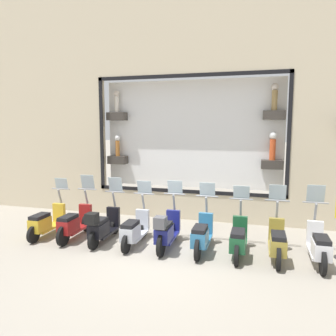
{
  "coord_description": "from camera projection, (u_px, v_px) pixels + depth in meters",
  "views": [
    {
      "loc": [
        -7.14,
        -2.26,
        3.15
      ],
      "look_at": [
        2.13,
        0.33,
        1.91
      ],
      "focal_mm": 35.0,
      "sensor_mm": 36.0,
      "label": 1
    }
  ],
  "objects": [
    {
      "name": "ground_plane",
      "position": [
        157.0,
        259.0,
        7.82
      ],
      "size": [
        120.0,
        120.0,
        0.0
      ],
      "primitive_type": "plane",
      "color": "gray"
    },
    {
      "name": "building_facade",
      "position": [
        190.0,
        99.0,
        10.75
      ],
      "size": [
        1.22,
        36.0,
        7.89
      ],
      "color": "beige",
      "rests_on": "ground_plane"
    },
    {
      "name": "scooter_white_0",
      "position": [
        319.0,
        246.0,
        7.45
      ],
      "size": [
        1.8,
        0.61,
        1.71
      ],
      "color": "black",
      "rests_on": "ground_plane"
    },
    {
      "name": "scooter_olive_1",
      "position": [
        277.0,
        242.0,
        7.69
      ],
      "size": [
        1.8,
        0.61,
        1.67
      ],
      "color": "black",
      "rests_on": "ground_plane"
    },
    {
      "name": "scooter_green_2",
      "position": [
        238.0,
        239.0,
        7.93
      ],
      "size": [
        1.8,
        0.61,
        1.6
      ],
      "color": "black",
      "rests_on": "ground_plane"
    },
    {
      "name": "scooter_teal_3",
      "position": [
        202.0,
        235.0,
        8.17
      ],
      "size": [
        1.81,
        0.6,
        1.64
      ],
      "color": "black",
      "rests_on": "ground_plane"
    },
    {
      "name": "scooter_navy_4",
      "position": [
        166.0,
        231.0,
        8.35
      ],
      "size": [
        1.81,
        0.61,
        1.66
      ],
      "color": "black",
      "rests_on": "ground_plane"
    },
    {
      "name": "scooter_silver_5",
      "position": [
        134.0,
        230.0,
        8.65
      ],
      "size": [
        1.79,
        0.6,
        1.61
      ],
      "color": "black",
      "rests_on": "ground_plane"
    },
    {
      "name": "scooter_black_6",
      "position": [
        102.0,
        226.0,
        8.82
      ],
      "size": [
        1.8,
        0.61,
        1.67
      ],
      "color": "black",
      "rests_on": "ground_plane"
    },
    {
      "name": "scooter_red_7",
      "position": [
        74.0,
        223.0,
        9.13
      ],
      "size": [
        1.81,
        0.61,
        1.71
      ],
      "color": "black",
      "rests_on": "ground_plane"
    },
    {
      "name": "scooter_yellow_8",
      "position": [
        46.0,
        222.0,
        9.37
      ],
      "size": [
        1.79,
        0.61,
        1.57
      ],
      "color": "black",
      "rests_on": "ground_plane"
    }
  ]
}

